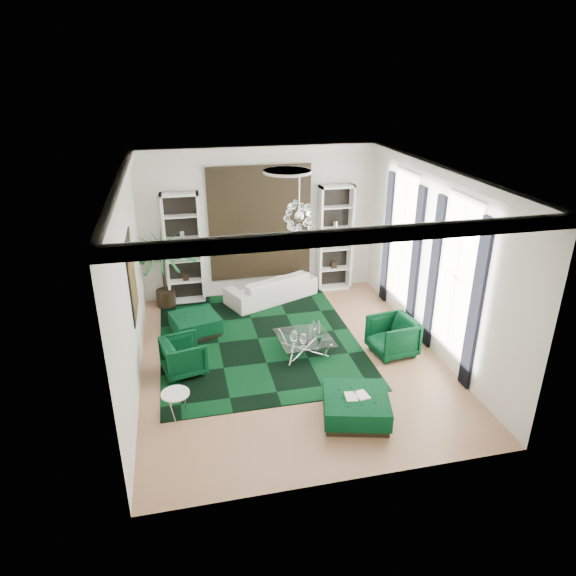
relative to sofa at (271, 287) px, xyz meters
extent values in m
cube|color=#A87A59|center=(-0.17, -2.94, -0.35)|extent=(6.00, 7.00, 0.02)
cube|color=white|center=(-0.17, -2.94, 3.47)|extent=(6.00, 7.00, 0.02)
cube|color=silver|center=(-0.17, 0.57, 1.56)|extent=(6.00, 0.02, 3.80)
cube|color=silver|center=(-0.17, -6.45, 1.56)|extent=(6.00, 0.02, 3.80)
cube|color=silver|center=(-3.18, -2.94, 1.56)|extent=(0.02, 7.00, 3.80)
cube|color=silver|center=(2.84, -2.94, 1.56)|extent=(0.02, 7.00, 3.80)
cylinder|color=white|center=(-0.17, -2.64, 3.43)|extent=(0.90, 0.90, 0.05)
cube|color=black|center=(-0.17, 0.52, 1.56)|extent=(2.50, 0.06, 2.80)
cube|color=black|center=(-3.14, -2.34, 1.51)|extent=(0.04, 1.30, 1.60)
cube|color=white|center=(2.82, -3.84, 1.56)|extent=(0.03, 1.10, 2.90)
cube|color=black|center=(2.79, -4.62, 1.31)|extent=(0.07, 0.30, 3.25)
cube|color=black|center=(2.79, -3.06, 1.31)|extent=(0.07, 0.30, 3.25)
cube|color=white|center=(2.82, -1.44, 1.56)|extent=(0.03, 1.10, 2.90)
cube|color=black|center=(2.79, -2.22, 1.31)|extent=(0.07, 0.30, 3.25)
cube|color=black|center=(2.79, -0.66, 1.31)|extent=(0.07, 0.30, 3.25)
cube|color=black|center=(-0.70, -2.01, -0.33)|extent=(4.20, 5.00, 0.02)
imported|color=silver|center=(0.00, 0.00, 0.00)|extent=(2.50, 1.75, 0.68)
imported|color=black|center=(-2.32, -2.99, 0.02)|extent=(0.95, 0.93, 0.72)
imported|color=black|center=(1.93, -3.21, 0.06)|extent=(0.98, 0.96, 0.80)
cube|color=black|center=(-2.01, -1.40, -0.13)|extent=(1.18, 1.18, 0.43)
cube|color=black|center=(0.47, -5.08, -0.12)|extent=(1.33, 1.33, 0.44)
cube|color=white|center=(0.47, -5.08, 0.11)|extent=(0.41, 0.27, 0.03)
cylinder|color=white|center=(-2.50, -4.38, -0.11)|extent=(0.49, 0.49, 0.46)
imported|color=#16592A|center=(0.43, -3.02, 0.15)|extent=(0.17, 0.15, 0.25)
camera|label=1|loc=(-2.24, -11.84, 5.20)|focal=32.00mm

